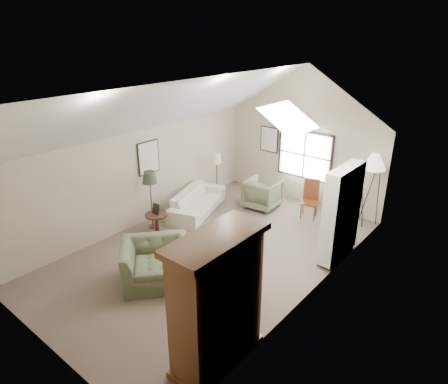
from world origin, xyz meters
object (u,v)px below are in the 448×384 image
Objects in this scene: armoire at (217,301)px; armchair_near at (156,263)px; coffee_table at (189,256)px; sofa at (197,202)px; armchair_far at (262,194)px; side_chair at (310,199)px; side_table at (157,224)px.

armchair_near is at bearing 161.33° from armoire.
armchair_near is at bearing -95.38° from coffee_table.
armoire reaches higher than sofa.
armchair_far reaches higher than coffee_table.
armchair_far is 1.18× the size of coffee_table.
sofa is 3.38m from armchair_near.
armchair_near reaches higher than coffee_table.
armchair_near is 1.25× the size of side_chair.
side_table is at bearing 88.80° from armchair_near.
side_chair reaches higher than side_table.
armchair_near reaches higher than armchair_far.
sofa is (-3.95, 3.76, -0.77)m from armoire.
armoire is at bearing -94.91° from side_chair.
side_table is 4.16m from side_chair.
armoire is 2.74× the size of coffee_table.
sofa reaches higher than side_table.
armchair_near is 2.37× the size of side_table.
armchair_far reaches higher than sofa.
armchair_far is at bearing 171.88° from side_chair.
side_table is (-1.52, 1.37, -0.15)m from armchair_near.
armchair_far reaches higher than side_table.
armchair_near is at bearing -42.03° from side_table.
side_table is 0.53× the size of side_chair.
armchair_near is at bearing 88.81° from armchair_far.
coffee_table is at bearing 91.38° from armchair_far.
armoire is 5.68m from side_chair.
armoire reaches higher than armchair_far.
armoire is at bearing -36.43° from coffee_table.
side_chair is (0.97, 4.69, 0.10)m from armchair_near.
armoire is 5.50m from sofa.
coffee_table is (1.70, -2.10, -0.13)m from sofa.
side_table is at bearing 162.73° from coffee_table.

